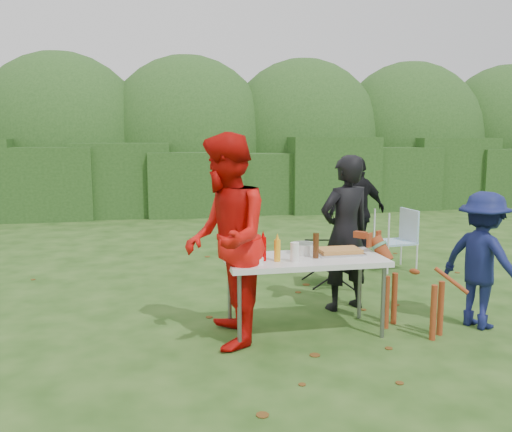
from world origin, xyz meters
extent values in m
plane|color=#1E4211|center=(0.00, 0.00, 0.00)|extent=(80.00, 80.00, 0.00)
cube|color=#23471C|center=(0.00, 8.00, 0.85)|extent=(22.00, 1.40, 1.70)
ellipsoid|color=#3D6628|center=(0.00, 9.60, 1.60)|extent=(20.00, 2.60, 3.20)
cube|color=silver|center=(0.30, -0.21, 0.71)|extent=(1.50, 0.70, 0.05)
cylinder|color=slate|center=(-0.38, -0.49, 0.34)|extent=(0.04, 0.04, 0.69)
cylinder|color=slate|center=(0.98, -0.49, 0.34)|extent=(0.04, 0.04, 0.69)
cylinder|color=slate|center=(-0.38, 0.07, 0.34)|extent=(0.04, 0.04, 0.69)
cylinder|color=slate|center=(0.98, 0.07, 0.34)|extent=(0.04, 0.04, 0.69)
imported|color=black|center=(0.93, 0.41, 0.84)|extent=(0.70, 0.55, 1.68)
imported|color=red|center=(-0.48, -0.32, 0.96)|extent=(0.80, 0.99, 1.91)
imported|color=black|center=(1.82, 2.24, 0.80)|extent=(1.00, 0.61, 1.60)
imported|color=#12194D|center=(2.06, -0.39, 0.67)|extent=(0.80, 1.00, 1.35)
cube|color=#B7B7BA|center=(0.67, -0.14, 0.75)|extent=(0.45, 0.30, 0.02)
cube|color=#C9853F|center=(0.67, -0.14, 0.78)|extent=(0.40, 0.26, 0.04)
cylinder|color=#F5AD1D|center=(0.00, -0.30, 0.84)|extent=(0.06, 0.06, 0.20)
cylinder|color=#B00001|center=(-0.12, -0.26, 0.85)|extent=(0.06, 0.06, 0.22)
cylinder|color=#47230F|center=(0.39, -0.26, 0.86)|extent=(0.06, 0.06, 0.24)
cylinder|color=white|center=(-0.28, -0.07, 0.87)|extent=(0.12, 0.12, 0.26)
cylinder|color=white|center=(0.15, -0.37, 0.83)|extent=(0.08, 0.08, 0.18)
cylinder|color=silver|center=(0.34, -0.03, 0.79)|extent=(0.26, 0.26, 0.10)
cylinder|color=white|center=(-0.25, -0.33, 0.77)|extent=(0.24, 0.24, 0.05)
camera|label=1|loc=(-1.17, -5.02, 1.88)|focal=38.00mm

